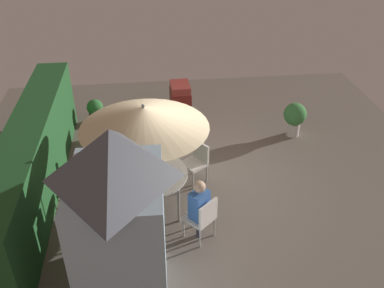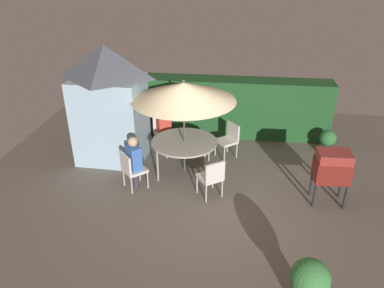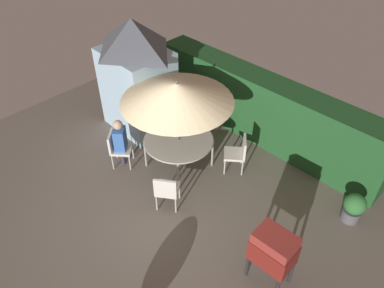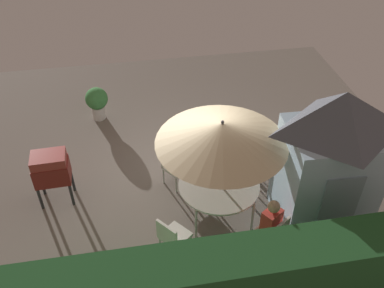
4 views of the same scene
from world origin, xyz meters
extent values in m
plane|color=#6B6056|center=(0.00, 0.00, 0.00)|extent=(11.00, 11.00, 0.00)
cube|color=#1E4C23|center=(0.00, 3.50, 0.83)|extent=(6.34, 0.75, 1.67)
cube|color=#9EBCD1|center=(-2.56, 1.68, 1.07)|extent=(1.68, 1.37, 2.14)
pyramid|color=#4C515B|center=(-2.56, 1.68, 2.53)|extent=(1.78, 1.46, 0.78)
cube|color=gray|center=(-2.54, 2.35, 0.84)|extent=(0.68, 0.06, 1.67)
cylinder|color=#B2ADA3|center=(-0.65, 1.24, 0.77)|extent=(1.57, 1.57, 0.04)
cylinder|color=gray|center=(-1.20, 0.70, 0.38)|extent=(0.05, 0.05, 0.75)
cylinder|color=gray|center=(-0.10, 0.70, 0.38)|extent=(0.05, 0.05, 0.75)
cylinder|color=gray|center=(-1.20, 1.79, 0.38)|extent=(0.05, 0.05, 0.75)
cylinder|color=gray|center=(-0.10, 1.79, 0.38)|extent=(0.05, 0.05, 0.75)
cylinder|color=#4C4C51|center=(-0.65, 1.24, 1.12)|extent=(0.04, 0.04, 2.23)
cone|color=beige|center=(-0.65, 1.24, 2.03)|extent=(2.37, 2.37, 0.41)
sphere|color=#4C4C51|center=(-0.65, 1.24, 2.26)|extent=(0.06, 0.06, 0.06)
cube|color=maroon|center=(2.55, 0.31, 0.78)|extent=(0.72, 0.52, 0.45)
cube|color=maroon|center=(2.55, 0.31, 1.10)|extent=(0.68, 0.50, 0.20)
cylinder|color=#262628|center=(2.24, 0.10, 0.28)|extent=(0.06, 0.06, 0.55)
cylinder|color=#262628|center=(2.86, 0.10, 0.28)|extent=(0.06, 0.06, 0.55)
cylinder|color=#262628|center=(2.24, 0.52, 0.28)|extent=(0.06, 0.06, 0.55)
cylinder|color=#262628|center=(2.86, 0.52, 0.28)|extent=(0.06, 0.06, 0.55)
cube|color=silver|center=(-1.35, 2.30, 0.45)|extent=(0.64, 0.64, 0.06)
cube|color=silver|center=(-1.47, 2.47, 0.68)|extent=(0.41, 0.30, 0.45)
cylinder|color=#AFABA3|center=(-1.30, 2.57, 0.23)|extent=(0.04, 0.04, 0.45)
cylinder|color=#AFABA3|center=(-1.63, 2.35, 0.23)|extent=(0.04, 0.04, 0.45)
cylinder|color=#AFABA3|center=(-1.08, 2.24, 0.23)|extent=(0.04, 0.04, 0.45)
cylinder|color=#AFABA3|center=(-1.41, 2.02, 0.23)|extent=(0.04, 0.04, 0.45)
cube|color=silver|center=(-1.64, 0.36, 0.45)|extent=(0.65, 0.65, 0.06)
cube|color=silver|center=(-1.80, 0.23, 0.68)|extent=(0.34, 0.38, 0.45)
cylinder|color=#AFABA3|center=(-1.93, 0.38, 0.23)|extent=(0.04, 0.04, 0.45)
cylinder|color=#AFABA3|center=(-1.66, 0.08, 0.23)|extent=(0.04, 0.04, 0.45)
cylinder|color=#AFABA3|center=(-1.63, 0.65, 0.23)|extent=(0.04, 0.04, 0.45)
cylinder|color=#AFABA3|center=(-1.36, 0.35, 0.23)|extent=(0.04, 0.04, 0.45)
cube|color=silver|center=(0.04, 0.26, 0.45)|extent=(0.64, 0.64, 0.06)
cube|color=silver|center=(0.16, 0.09, 0.68)|extent=(0.40, 0.31, 0.45)
cylinder|color=#AFABA3|center=(-0.01, -0.02, 0.23)|extent=(0.04, 0.04, 0.45)
cylinder|color=#AFABA3|center=(0.32, 0.21, 0.23)|extent=(0.04, 0.04, 0.45)
cylinder|color=#AFABA3|center=(-0.24, 0.31, 0.23)|extent=(0.04, 0.04, 0.45)
cylinder|color=#AFABA3|center=(0.09, 0.54, 0.23)|extent=(0.04, 0.04, 0.45)
cube|color=silver|center=(0.32, 2.05, 0.45)|extent=(0.65, 0.65, 0.06)
cube|color=silver|center=(0.49, 2.19, 0.68)|extent=(0.33, 0.39, 0.45)
cylinder|color=#AFABA3|center=(0.61, 2.03, 0.23)|extent=(0.04, 0.04, 0.45)
cylinder|color=#AFABA3|center=(0.35, 2.34, 0.23)|extent=(0.04, 0.04, 0.45)
cylinder|color=#AFABA3|center=(0.30, 1.77, 0.23)|extent=(0.04, 0.04, 0.45)
cylinder|color=#AFABA3|center=(0.04, 2.08, 0.23)|extent=(0.04, 0.04, 0.45)
cylinder|color=silver|center=(1.69, -2.51, 0.18)|extent=(0.33, 0.33, 0.36)
sphere|color=#3D8442|center=(1.69, -2.51, 0.61)|extent=(0.57, 0.57, 0.57)
cylinder|color=#4C4C51|center=(2.97, 2.57, 0.13)|extent=(0.36, 0.36, 0.26)
sphere|color=#2D6B33|center=(2.97, 2.57, 0.45)|extent=(0.43, 0.43, 0.43)
cube|color=#CC3D33|center=(-1.35, 2.30, 0.76)|extent=(0.42, 0.39, 0.55)
sphere|color=tan|center=(-1.35, 2.30, 1.15)|extent=(0.22, 0.22, 0.22)
cylinder|color=#383347|center=(-1.35, 2.30, 0.24)|extent=(0.10, 0.10, 0.48)
cube|color=#3866B2|center=(-1.64, 0.36, 0.76)|extent=(0.41, 0.41, 0.55)
sphere|color=tan|center=(-1.64, 0.36, 1.15)|extent=(0.22, 0.22, 0.22)
cylinder|color=#383347|center=(-1.64, 0.36, 0.24)|extent=(0.10, 0.10, 0.48)
camera|label=1|loc=(-7.35, 1.16, 5.66)|focal=39.61mm
camera|label=2|loc=(0.49, -6.50, 4.68)|focal=34.46mm
camera|label=3|loc=(4.05, -3.11, 6.03)|focal=34.56mm
camera|label=4|loc=(0.87, 6.91, 6.50)|focal=39.69mm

